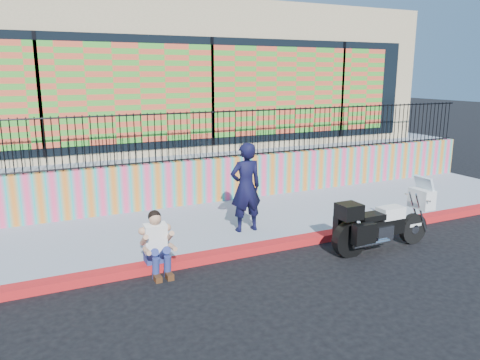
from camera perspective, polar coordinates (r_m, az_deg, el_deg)
ground at (r=9.42m, az=6.42°, el=-7.96°), size 90.00×90.00×0.00m
red_curb at (r=9.40m, az=6.43°, el=-7.53°), size 16.00×0.30×0.15m
sidewalk at (r=10.75m, az=1.80°, el=-4.79°), size 16.00×3.00×0.15m
mural_wall at (r=11.98m, az=-1.68°, el=0.16°), size 16.00×0.20×1.10m
metal_fence at (r=11.78m, az=-1.71°, el=5.62°), size 15.80×0.04×1.20m
elevated_platform at (r=16.71m, az=-8.75°, el=3.40°), size 16.00×10.00×1.25m
storefront_building at (r=16.28m, az=-8.85°, el=12.43°), size 14.00×8.06×4.00m
police_motorcycle at (r=9.38m, az=16.87°, el=-4.86°), size 2.19×0.72×1.36m
police_officer at (r=9.52m, az=0.71°, el=-0.89°), size 0.68×0.46×1.84m
seated_man at (r=8.09m, az=-9.97°, el=-8.26°), size 0.54×0.71×1.06m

